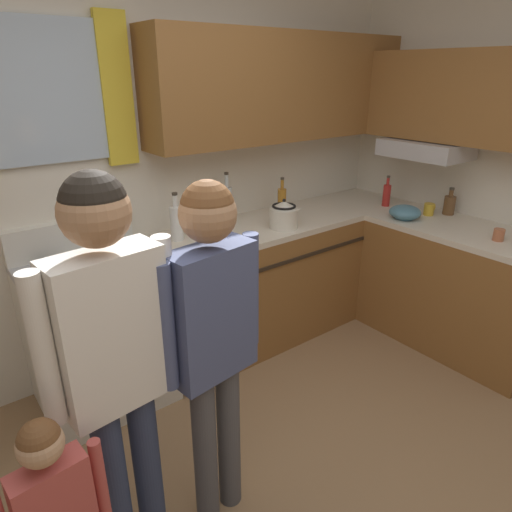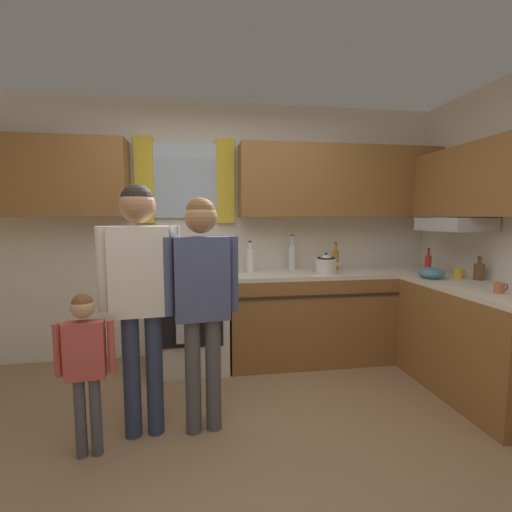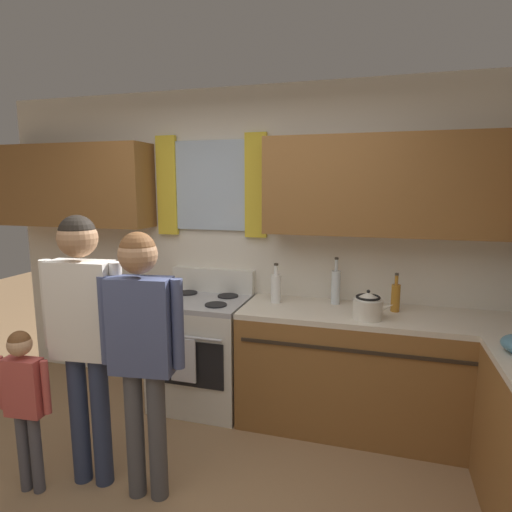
{
  "view_description": "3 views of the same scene",
  "coord_description": "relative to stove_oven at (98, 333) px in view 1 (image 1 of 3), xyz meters",
  "views": [
    {
      "loc": [
        -1.01,
        -0.9,
        1.92
      ],
      "look_at": [
        0.19,
        0.65,
        1.12
      ],
      "focal_mm": 32.11,
      "sensor_mm": 36.0,
      "label": 1
    },
    {
      "loc": [
        -0.19,
        -1.89,
        1.44
      ],
      "look_at": [
        0.2,
        0.66,
        1.16
      ],
      "focal_mm": 25.18,
      "sensor_mm": 36.0,
      "label": 2
    },
    {
      "loc": [
        1.05,
        -1.53,
        1.81
      ],
      "look_at": [
        0.37,
        0.8,
        1.41
      ],
      "focal_mm": 29.69,
      "sensor_mm": 36.0,
      "label": 3
    }
  ],
  "objects": [
    {
      "name": "adult_in_plaid",
      "position": [
        0.12,
        -1.1,
        0.52
      ],
      "size": [
        0.49,
        0.21,
        1.57
      ],
      "color": "#4C4C51",
      "rests_on": "ground"
    },
    {
      "name": "bottle_sauce_red",
      "position": [
        2.33,
        -0.24,
        0.53
      ],
      "size": [
        0.06,
        0.06,
        0.25
      ],
      "color": "red",
      "rests_on": "kitchen_counter_run"
    },
    {
      "name": "bottle_oil_amber",
      "position": [
        1.5,
        0.09,
        0.54
      ],
      "size": [
        0.06,
        0.06,
        0.29
      ],
      "color": "#B27223",
      "rests_on": "kitchen_counter_run"
    },
    {
      "name": "kitchen_counter_run",
      "position": [
        1.79,
        -0.35,
        -0.02
      ],
      "size": [
        2.22,
        1.88,
        0.9
      ],
      "color": "brown",
      "rests_on": "ground"
    },
    {
      "name": "bottle_tall_clear",
      "position": [
        1.06,
        0.17,
        0.57
      ],
      "size": [
        0.07,
        0.07,
        0.37
      ],
      "color": "silver",
      "rests_on": "kitchen_counter_run"
    },
    {
      "name": "stovetop_kettle",
      "position": [
        1.31,
        -0.16,
        0.53
      ],
      "size": [
        0.27,
        0.2,
        0.21
      ],
      "color": "silver",
      "rests_on": "kitchen_counter_run"
    },
    {
      "name": "bottle_squat_brown",
      "position": [
        2.52,
        -0.68,
        0.51
      ],
      "size": [
        0.08,
        0.08,
        0.21
      ],
      "color": "brown",
      "rests_on": "kitchen_counter_run"
    },
    {
      "name": "adult_holding_child",
      "position": [
        -0.27,
        -1.08,
        0.57
      ],
      "size": [
        0.51,
        0.22,
        1.65
      ],
      "color": "#2D3856",
      "rests_on": "ground"
    },
    {
      "name": "bottle_milk_white",
      "position": [
        0.61,
        0.08,
        0.55
      ],
      "size": [
        0.08,
        0.08,
        0.31
      ],
      "color": "white",
      "rests_on": "kitchen_counter_run"
    },
    {
      "name": "mug_mustard_yellow",
      "position": [
        2.38,
        -0.6,
        0.48
      ],
      "size": [
        0.12,
        0.08,
        0.09
      ],
      "color": "gold",
      "rests_on": "kitchen_counter_run"
    },
    {
      "name": "back_wall_unit",
      "position": [
        0.35,
        0.27,
        1.04
      ],
      "size": [
        4.6,
        0.42,
        2.6
      ],
      "color": "silver",
      "rests_on": "ground"
    },
    {
      "name": "cup_terracotta",
      "position": [
        2.24,
        -1.2,
        0.47
      ],
      "size": [
        0.11,
        0.07,
        0.08
      ],
      "color": "#B76642",
      "rests_on": "kitchen_counter_run"
    },
    {
      "name": "mixing_bowl",
      "position": [
        2.16,
        -0.55,
        0.48
      ],
      "size": [
        0.23,
        0.23,
        0.1
      ],
      "color": "teal",
      "rests_on": "kitchen_counter_run"
    },
    {
      "name": "stove_oven",
      "position": [
        0.0,
        0.0,
        0.0
      ],
      "size": [
        0.74,
        0.67,
        1.1
      ],
      "color": "silver",
      "rests_on": "ground"
    }
  ]
}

